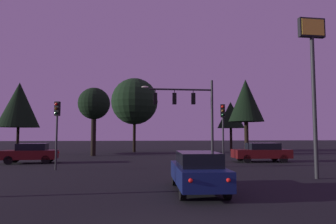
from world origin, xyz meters
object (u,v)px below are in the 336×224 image
object	(u,v)px
car_nearside_lane	(198,171)
tree_center_horizon	(19,105)
traffic_light_corner_left	(223,122)
car_crossing_left	(31,153)
tree_behind_sign	(135,101)
tree_left_far	(94,104)
tree_lot_edge	(246,101)
car_crossing_right	(262,152)
tree_right_cluster	(231,115)
store_sign_illuminated	(313,62)
traffic_light_corner_right	(57,121)
traffic_signal_mast_arm	(190,106)

from	to	relation	value
car_nearside_lane	tree_center_horizon	world-z (taller)	tree_center_horizon
traffic_light_corner_left	car_crossing_left	size ratio (longest dim) A/B	1.05
car_nearside_lane	tree_behind_sign	size ratio (longest dim) A/B	0.50
tree_left_far	tree_lot_edge	world-z (taller)	tree_lot_edge
car_crossing_right	traffic_light_corner_left	bearing A→B (deg)	-142.96
car_nearside_lane	tree_right_cluster	world-z (taller)	tree_right_cluster
tree_behind_sign	tree_left_far	distance (m)	7.84
car_crossing_left	store_sign_illuminated	xyz separation A→B (m)	(16.79, -10.46, 5.11)
traffic_light_corner_right	car_nearside_lane	world-z (taller)	traffic_light_corner_right
tree_center_horizon	store_sign_illuminated	bearing A→B (deg)	-44.53
traffic_light_corner_right	tree_left_far	world-z (taller)	tree_left_far
traffic_light_corner_right	car_nearside_lane	bearing A→B (deg)	-48.76
traffic_signal_mast_arm	tree_right_cluster	distance (m)	18.23
car_crossing_right	tree_lot_edge	xyz separation A→B (m)	(1.42, 6.66, 4.94)
car_crossing_right	tree_left_far	xyz separation A→B (m)	(-14.36, 8.89, 4.58)
store_sign_illuminated	tree_behind_sign	xyz separation A→B (m)	(-8.62, 24.68, 0.55)
traffic_light_corner_left	traffic_light_corner_right	world-z (taller)	traffic_light_corner_left
tree_right_cluster	tree_behind_sign	bearing A→B (deg)	-177.84
car_nearside_lane	tree_left_far	bearing A→B (deg)	106.85
store_sign_illuminated	tree_behind_sign	bearing A→B (deg)	109.26
car_nearside_lane	tree_behind_sign	xyz separation A→B (m)	(-1.96, 27.29, 5.66)
traffic_light_corner_right	car_crossing_right	size ratio (longest dim) A/B	0.92
store_sign_illuminated	tree_left_far	size ratio (longest dim) A/B	1.15
tree_left_far	tree_right_cluster	world-z (taller)	tree_left_far
car_crossing_right	store_sign_illuminated	xyz separation A→B (m)	(-1.39, -9.37, 5.11)
car_crossing_right	tree_right_cluster	world-z (taller)	tree_right_cluster
car_crossing_left	tree_behind_sign	bearing A→B (deg)	60.12
traffic_signal_mast_arm	traffic_light_corner_left	distance (m)	3.77
store_sign_illuminated	car_crossing_right	bearing A→B (deg)	81.58
tree_behind_sign	tree_right_cluster	xyz separation A→B (m)	(12.93, 0.49, -1.60)
tree_center_horizon	car_crossing_left	bearing A→B (deg)	-66.37
traffic_light_corner_left	tree_right_cluster	bearing A→B (deg)	69.40
car_nearside_lane	tree_left_far	xyz separation A→B (m)	(-6.32, 20.86, 4.58)
tree_behind_sign	car_nearside_lane	bearing A→B (deg)	-85.89
car_crossing_right	store_sign_illuminated	distance (m)	10.76
car_crossing_right	store_sign_illuminated	size ratio (longest dim) A/B	0.56
traffic_light_corner_left	traffic_light_corner_right	xyz separation A→B (m)	(-10.98, -0.64, -0.02)
car_nearside_lane	tree_center_horizon	size ratio (longest dim) A/B	0.58
traffic_signal_mast_arm	traffic_light_corner_right	bearing A→B (deg)	-158.33
car_crossing_left	car_crossing_right	xyz separation A→B (m)	(18.18, -1.09, 0.00)
traffic_light_corner_right	tree_left_far	bearing A→B (deg)	86.26
car_crossing_right	store_sign_illuminated	world-z (taller)	store_sign_illuminated
traffic_light_corner_left	tree_behind_sign	bearing A→B (deg)	107.40
tree_left_far	tree_lot_edge	size ratio (longest dim) A/B	0.89
traffic_light_corner_left	traffic_light_corner_right	distance (m)	11.00
traffic_light_corner_right	tree_center_horizon	distance (m)	17.50
car_crossing_left	tree_lot_edge	xyz separation A→B (m)	(19.60, 5.57, 4.95)
tree_center_horizon	tree_right_cluster	bearing A→B (deg)	8.98
traffic_light_corner_right	tree_right_cluster	world-z (taller)	tree_right_cluster
car_crossing_left	tree_right_cluster	distance (m)	26.04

